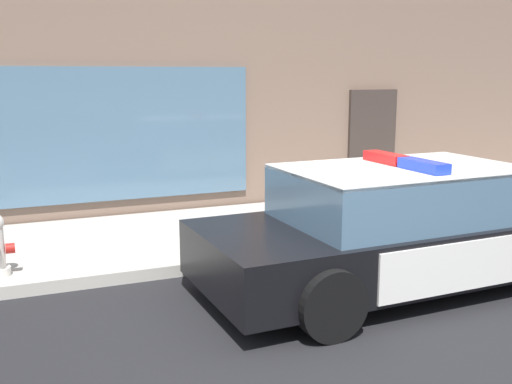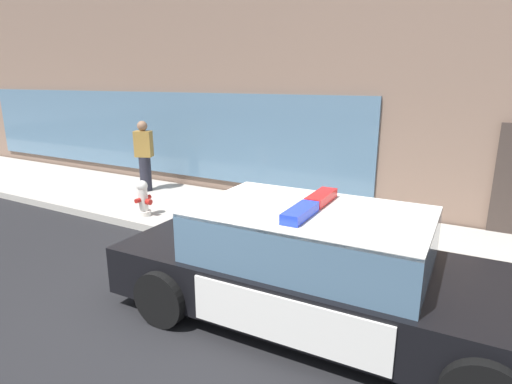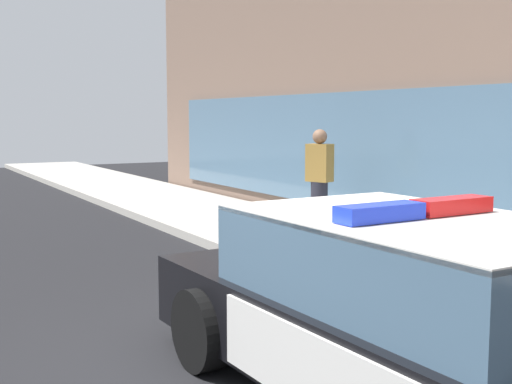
% 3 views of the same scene
% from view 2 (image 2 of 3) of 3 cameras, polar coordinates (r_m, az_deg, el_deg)
% --- Properties ---
extents(ground, '(48.00, 48.00, 0.00)m').
position_cam_2_polar(ground, '(5.43, -8.48, -16.20)').
color(ground, black).
extents(sidewalk, '(48.00, 2.87, 0.15)m').
position_cam_2_polar(sidewalk, '(7.97, 6.23, -5.05)').
color(sidewalk, '#B2ADA3').
rests_on(sidewalk, ground).
extents(storefront_building, '(21.34, 10.80, 9.22)m').
position_cam_2_polar(storefront_building, '(15.03, 7.22, 21.85)').
color(storefront_building, '#7A6051').
rests_on(storefront_building, ground).
extents(police_cruiser, '(5.09, 2.19, 1.49)m').
position_cam_2_polar(police_cruiser, '(4.99, 8.80, -10.32)').
color(police_cruiser, black).
rests_on(police_cruiser, ground).
extents(fire_hydrant, '(0.34, 0.39, 0.73)m').
position_cam_2_polar(fire_hydrant, '(8.66, -15.13, -0.89)').
color(fire_hydrant, silver).
rests_on(fire_hydrant, sidewalk).
extents(pedestrian_on_sidewalk, '(0.47, 0.40, 1.71)m').
position_cam_2_polar(pedestrian_on_sidewalk, '(10.54, -14.99, 4.76)').
color(pedestrian_on_sidewalk, '#23232D').
rests_on(pedestrian_on_sidewalk, sidewalk).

